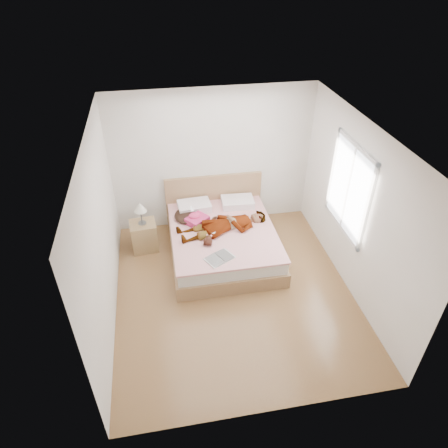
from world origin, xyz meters
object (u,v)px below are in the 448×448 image
magazine (220,258)px  plush_toy (208,241)px  coffee_mug (213,234)px  towel (197,219)px  phone (192,209)px  nightstand (144,234)px  bed (222,238)px  woman (224,223)px

magazine → plush_toy: 0.41m
coffee_mug → plush_toy: plush_toy is taller
towel → coffee_mug: 0.49m
magazine → towel: bearing=102.7°
phone → nightstand: bearing=172.2°
magazine → nightstand: 1.62m
phone → nightstand: 0.94m
magazine → coffee_mug: coffee_mug is taller
bed → towel: size_ratio=4.62×
magazine → nightstand: nightstand is taller
nightstand → magazine: bearing=-44.1°
towel → nightstand: 0.97m
phone → nightstand: nightstand is taller
bed → nightstand: (-1.34, 0.31, 0.04)m
coffee_mug → woman: bearing=43.5°
magazine → phone: bearing=103.9°
magazine → plush_toy: size_ratio=2.10×
magazine → coffee_mug: bearing=91.3°
coffee_mug → nightstand: 1.29m
woman → magazine: size_ratio=3.11×
bed → towel: bed is taller
woman → nightstand: nightstand is taller
bed → phone: bearing=142.2°
towel → nightstand: (-0.93, 0.11, -0.27)m
phone → plush_toy: (0.17, -0.79, -0.12)m
plush_toy → nightstand: (-1.03, 0.73, -0.26)m
bed → towel: (-0.41, 0.20, 0.31)m
bed → coffee_mug: 0.42m
magazine → coffee_mug: 0.57m
towel → phone: bearing=111.1°
plush_toy → towel: bearing=99.7°
woman → phone: size_ratio=16.49×
woman → nightstand: (-1.36, 0.34, -0.31)m
coffee_mug → nightstand: bearing=154.3°
plush_toy → woman: bearing=49.7°
nightstand → towel: bearing=-6.5°
woman → towel: 0.50m
bed → magazine: (-0.18, -0.81, 0.24)m
plush_toy → nightstand: 1.29m
phone → plush_toy: phone is taller
nightstand → phone: bearing=4.0°
towel → plush_toy: bearing=-80.3°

